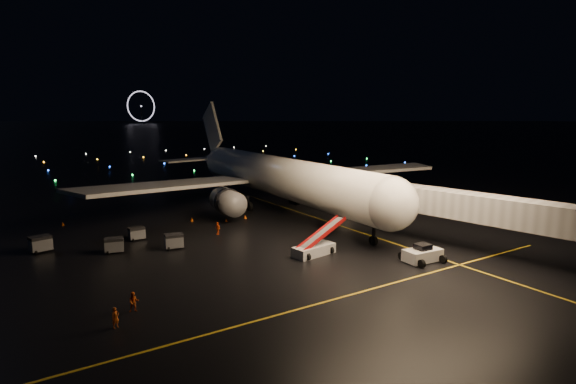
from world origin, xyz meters
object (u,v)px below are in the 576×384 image
crew_c (218,228)px  airliner (267,153)px  crew_a (115,318)px  baggage_cart_3 (41,244)px  baggage_cart_1 (137,233)px  baggage_cart_2 (114,245)px  crew_b (134,302)px  baggage_cart_0 (174,241)px  belt_loader (314,239)px  pushback_tug (423,253)px

crew_c → airliner: bearing=119.2°
crew_a → baggage_cart_3: 23.71m
baggage_cart_1 → baggage_cart_2: 5.26m
crew_b → baggage_cart_2: 16.90m
baggage_cart_0 → baggage_cart_3: (-13.04, 6.75, 0.06)m
crew_a → baggage_cart_0: (9.87, 16.75, 0.07)m
baggage_cart_2 → baggage_cart_3: 8.34m
crew_a → baggage_cart_0: 19.44m
crew_b → baggage_cart_1: 21.45m
baggage_cart_0 → crew_c: bearing=34.4°
airliner → belt_loader: bearing=-107.0°
crew_c → baggage_cart_3: baggage_cart_3 is taller
pushback_tug → baggage_cart_3: 41.92m
airliner → baggage_cart_1: 27.28m
airliner → baggage_cart_1: airliner is taller
belt_loader → baggage_cart_3: belt_loader is taller
belt_loader → baggage_cart_0: (-12.15, 10.54, -0.92)m
baggage_cart_0 → baggage_cart_2: size_ratio=1.02×
crew_b → baggage_cart_1: bearing=89.5°
belt_loader → crew_c: (-5.44, 13.54, -0.97)m
crew_a → pushback_tug: bearing=-23.0°
crew_c → baggage_cart_0: 7.36m
crew_a → baggage_cart_1: (7.18, 22.81, 0.01)m
crew_c → baggage_cart_2: size_ratio=0.82×
crew_b → baggage_cart_3: 22.02m
crew_c → baggage_cart_1: size_ratio=0.87×
crew_a → baggage_cart_2: size_ratio=0.79×
crew_a → baggage_cart_1: bearing=52.7°
baggage_cart_3 → crew_c: bearing=-24.8°
crew_a → baggage_cart_2: 19.20m
pushback_tug → baggage_cart_1: bearing=137.2°
pushback_tug → belt_loader: 11.50m
pushback_tug → baggage_cart_1: pushback_tug is taller
crew_a → baggage_cart_2: (3.74, 18.83, 0.06)m
baggage_cart_2 → airliner: bearing=39.5°
airliner → crew_a: airliner is taller
crew_c → baggage_cart_1: (-9.40, 3.05, -0.02)m
belt_loader → baggage_cart_1: (-14.84, 16.60, -0.99)m
belt_loader → baggage_cart_2: belt_loader is taller
pushback_tug → belt_loader: belt_loader is taller
belt_loader → crew_b: belt_loader is taller
pushback_tug → crew_c: 25.48m
belt_loader → crew_a: belt_loader is taller
crew_b → baggage_cart_2: bearing=97.4°
baggage_cart_2 → belt_loader: bearing=-21.8°
pushback_tug → baggage_cart_1: (-23.15, 24.51, -0.17)m
crew_a → baggage_cart_0: baggage_cart_0 is taller
belt_loader → crew_b: (-20.24, -4.17, -0.96)m
baggage_cart_1 → airliner: bearing=20.9°
crew_a → baggage_cart_1: 23.91m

